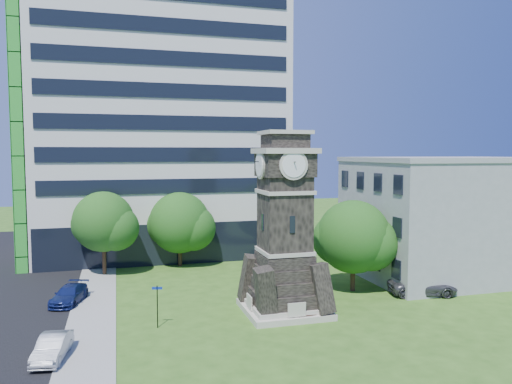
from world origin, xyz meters
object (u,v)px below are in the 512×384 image
object	(u,v)px
car_east_lot	(422,286)
park_bench	(310,313)
street_sign	(157,301)
car_street_north	(69,295)
clock_tower	(284,235)
car_street_mid	(52,347)

from	to	relation	value
car_east_lot	park_bench	world-z (taller)	car_east_lot
street_sign	car_east_lot	bearing A→B (deg)	17.95
car_street_north	clock_tower	bearing A→B (deg)	-7.41
car_east_lot	street_sign	size ratio (longest dim) A/B	1.92
car_street_mid	park_bench	distance (m)	15.35
park_bench	car_street_mid	bearing A→B (deg)	-176.98
clock_tower	street_sign	world-z (taller)	clock_tower
clock_tower	car_east_lot	bearing A→B (deg)	5.07
car_street_north	car_east_lot	xyz separation A→B (m)	(25.66, -5.04, 0.08)
car_street_mid	park_bench	xyz separation A→B (m)	(15.22, 1.95, -0.14)
clock_tower	park_bench	bearing A→B (deg)	-64.27
car_street_north	car_east_lot	distance (m)	26.15
car_street_mid	street_sign	xyz separation A→B (m)	(5.67, 3.30, 1.03)
clock_tower	park_bench	world-z (taller)	clock_tower
park_bench	street_sign	world-z (taller)	street_sign
car_east_lot	car_street_mid	bearing A→B (deg)	114.77
car_street_mid	car_street_north	distance (m)	10.15
car_east_lot	street_sign	distance (m)	20.05
car_street_north	car_east_lot	bearing A→B (deg)	4.53
car_street_mid	street_sign	distance (m)	6.64
park_bench	clock_tower	bearing A→B (deg)	111.46
clock_tower	car_street_mid	world-z (taller)	clock_tower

